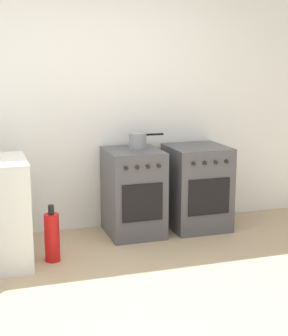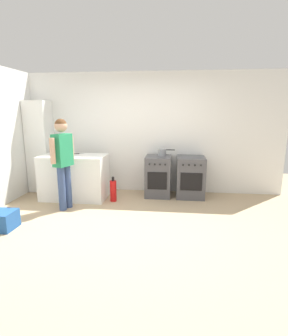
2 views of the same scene
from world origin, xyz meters
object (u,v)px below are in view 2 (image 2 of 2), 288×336
Objects in this scene: person at (63,156)px; larder_cabinet at (40,147)px; oven_right at (190,177)px; oven_left at (158,176)px; fire_extinguisher at (113,191)px; pot at (162,152)px; knife_chef at (69,154)px; knife_paring at (78,154)px.

person is 0.82× the size of larder_cabinet.
person reaches higher than oven_right.
person is (-1.65, -0.99, 0.56)m from oven_left.
larder_cabinet reaches higher than fire_extinguisher.
oven_left is 2.00m from person.
pot is at bearing 49.23° from oven_left.
pot is (0.07, 0.09, 0.50)m from oven_left.
oven_left is 2.78× the size of knife_chef.
oven_right is 0.52× the size of person.
person is 1.21m from fire_extinguisher.
knife_chef is (-2.52, -0.24, 0.48)m from oven_right.
oven_right is 2.41m from knife_paring.
oven_left is 1.70× the size of fire_extinguisher.
oven_left is 0.51m from pot.
larder_cabinet is at bearing 163.93° from knife_paring.
person is at bearing -156.92° from oven_right.
larder_cabinet reaches higher than person.
person is at bearing -87.92° from knife_paring.
fire_extinguisher is (0.97, -0.24, -0.69)m from knife_chef.
pot is 1.94m from knife_chef.
pot is 0.71× the size of fire_extinguisher.
oven_left reaches higher than fire_extinguisher.
person is at bearing -148.98° from oven_left.
pot is at bearing 8.57° from knife_paring.
oven_right is 4.51× the size of knife_paring.
knife_paring is 0.82m from person.
larder_cabinet is (-1.00, 1.09, 0.01)m from person.
knife_chef reaches higher than oven_right.
knife_paring is 0.62× the size of knife_chef.
person is at bearing -47.56° from larder_cabinet.
knife_chef is at bearing -170.46° from pot.
larder_cabinet is (-0.81, 0.34, 0.10)m from knife_chef.
person is at bearing -75.72° from knife_chef.
fire_extinguisher is (0.81, -0.30, -0.69)m from knife_paring.
oven_left is 0.68m from oven_right.
pot is at bearing -0.32° from larder_cabinet.
fire_extinguisher is 2.03m from larder_cabinet.
person is 3.30× the size of fire_extinguisher.
person is at bearing -146.61° from fire_extinguisher.
knife_chef reaches higher than fire_extinguisher.
larder_cabinet is (-1.78, 0.58, 0.78)m from fire_extinguisher.
oven_right is at bearing 23.08° from person.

